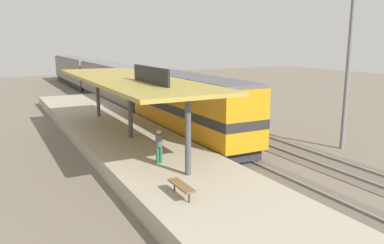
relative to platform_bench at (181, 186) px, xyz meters
The scene contains 11 objects.
ground_plane 13.00m from the platform_bench, 51.79° to the left, with size 120.00×120.00×0.00m, color #706656.
track_near 11.88m from the platform_bench, 59.45° to the left, with size 3.20×110.00×0.16m.
track_far 14.74m from the platform_bench, 43.80° to the left, with size 3.20×110.00×0.16m.
platform 10.30m from the platform_bench, 82.16° to the left, with size 6.00×44.00×0.90m, color #A89E89.
station_canopy 10.66m from the platform_bench, 82.09° to the left, with size 5.20×18.00×4.70m.
platform_bench is the anchor object (origin of this frame).
locomotive 12.66m from the platform_bench, 61.59° to the left, with size 2.93×14.43×4.44m.
passenger_carriage_front 29.72m from the platform_bench, 78.35° to the left, with size 2.90×20.00×4.24m.
passenger_carriage_rear 50.26m from the platform_bench, 83.14° to the left, with size 2.90×20.00×4.24m.
light_mast 16.06m from the platform_bench, 17.00° to the left, with size 1.10×1.10×11.70m.
person_waiting 4.55m from the platform_bench, 78.18° to the left, with size 0.34×0.34×1.71m.
Camera 1 is at (-12.37, -23.17, 6.97)m, focal length 36.37 mm.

